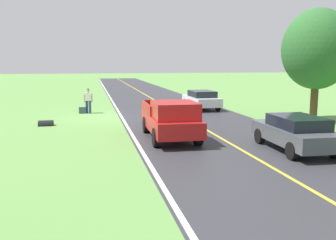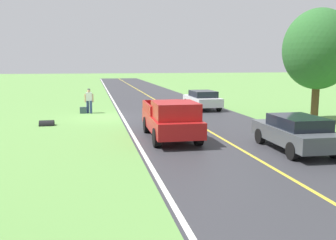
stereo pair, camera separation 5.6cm
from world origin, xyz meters
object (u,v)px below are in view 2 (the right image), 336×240
pickup_truck_passing (171,119)px  tree_far_side_near (318,49)px  hitchhiker_walking (89,99)px  suitcase_carried (83,110)px  sedan_mid_oncoming (296,132)px  sedan_near_oncoming (202,99)px

pickup_truck_passing → tree_far_side_near: tree_far_side_near is taller
hitchhiker_walking → suitcase_carried: 0.87m
suitcase_carried → pickup_truck_passing: 10.69m
suitcase_carried → tree_far_side_near: bearing=67.2°
hitchhiker_walking → pickup_truck_passing: (-3.76, 9.88, -0.01)m
hitchhiker_walking → pickup_truck_passing: pickup_truck_passing is taller
suitcase_carried → sedan_mid_oncoming: sedan_mid_oncoming is taller
sedan_near_oncoming → sedan_mid_oncoming: (0.26, 13.63, 0.00)m
suitcase_carried → sedan_near_oncoming: size_ratio=0.10×
pickup_truck_passing → sedan_mid_oncoming: size_ratio=1.22×
hitchhiker_walking → tree_far_side_near: size_ratio=0.26×
pickup_truck_passing → sedan_near_oncoming: bearing=-114.1°
tree_far_side_near → sedan_near_oncoming: size_ratio=1.51×
tree_far_side_near → sedan_near_oncoming: 9.23m
hitchhiker_walking → sedan_near_oncoming: size_ratio=0.39×
sedan_near_oncoming → hitchhiker_walking: bearing=4.1°
sedan_near_oncoming → sedan_mid_oncoming: 13.63m
tree_far_side_near → pickup_truck_passing: bearing=20.2°
tree_far_side_near → sedan_near_oncoming: bearing=-54.2°
sedan_near_oncoming → tree_far_side_near: bearing=125.8°
suitcase_carried → tree_far_side_near: (-13.84, 6.25, 4.06)m
sedan_near_oncoming → sedan_mid_oncoming: size_ratio=0.99×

